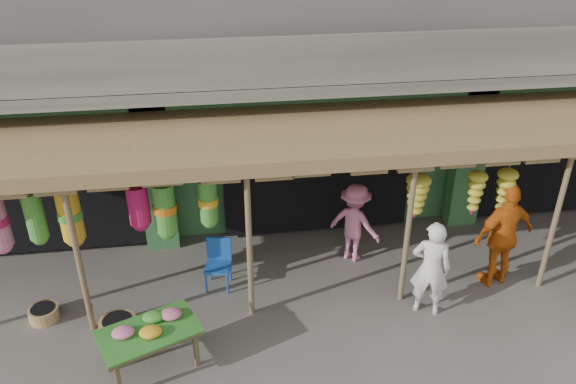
{
  "coord_description": "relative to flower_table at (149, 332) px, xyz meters",
  "views": [
    {
      "loc": [
        -1.95,
        -7.31,
        6.06
      ],
      "look_at": [
        -0.73,
        1.0,
        1.54
      ],
      "focal_mm": 35.0,
      "sensor_mm": 36.0,
      "label": 1
    }
  ],
  "objects": [
    {
      "name": "ground",
      "position": [
        3.0,
        1.15,
        -0.65
      ],
      "size": [
        80.0,
        80.0,
        0.0
      ],
      "primitive_type": "plane",
      "color": "#514C47",
      "rests_on": "ground"
    },
    {
      "name": "building",
      "position": [
        3.0,
        6.02,
        2.72
      ],
      "size": [
        16.4,
        6.8,
        7.0
      ],
      "color": "gray",
      "rests_on": "ground"
    },
    {
      "name": "awning",
      "position": [
        2.81,
        1.95,
        1.93
      ],
      "size": [
        14.0,
        2.7,
        2.79
      ],
      "color": "brown",
      "rests_on": "ground"
    },
    {
      "name": "flower_table",
      "position": [
        0.0,
        0.0,
        0.0
      ],
      "size": [
        1.54,
        1.25,
        0.81
      ],
      "rotation": [
        0.0,
        0.0,
        0.4
      ],
      "color": "brown",
      "rests_on": "ground"
    },
    {
      "name": "blue_chair",
      "position": [
        1.01,
        1.8,
        -0.16
      ],
      "size": [
        0.5,
        0.51,
        0.88
      ],
      "rotation": [
        0.0,
        0.0,
        -0.21
      ],
      "color": "#184AA0",
      "rests_on": "ground"
    },
    {
      "name": "basket_mid",
      "position": [
        -0.6,
        0.83,
        -0.54
      ],
      "size": [
        0.7,
        0.7,
        0.22
      ],
      "primitive_type": "cylinder",
      "rotation": [
        0.0,
        0.0,
        0.28
      ],
      "color": "#976E43",
      "rests_on": "ground"
    },
    {
      "name": "basket_right",
      "position": [
        -1.8,
        1.29,
        -0.54
      ],
      "size": [
        0.52,
        0.52,
        0.21
      ],
      "primitive_type": "cylinder",
      "rotation": [
        0.0,
        0.0,
        0.12
      ],
      "color": "olive",
      "rests_on": "ground"
    },
    {
      "name": "person_front",
      "position": [
        4.3,
        0.61,
        0.19
      ],
      "size": [
        0.72,
        0.6,
        1.67
      ],
      "primitive_type": "imported",
      "rotation": [
        0.0,
        0.0,
        2.75
      ],
      "color": "silver",
      "rests_on": "ground"
    },
    {
      "name": "person_vendor",
      "position": [
        5.77,
        1.16,
        0.32
      ],
      "size": [
        1.21,
        0.71,
        1.93
      ],
      "primitive_type": "imported",
      "rotation": [
        0.0,
        0.0,
        3.36
      ],
      "color": "#CC5E13",
      "rests_on": "ground"
    },
    {
      "name": "person_shopper",
      "position": [
        3.5,
        2.24,
        0.11
      ],
      "size": [
        1.11,
        1.07,
        1.52
      ],
      "primitive_type": "imported",
      "rotation": [
        0.0,
        0.0,
        2.43
      ],
      "color": "#D47095",
      "rests_on": "ground"
    }
  ]
}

